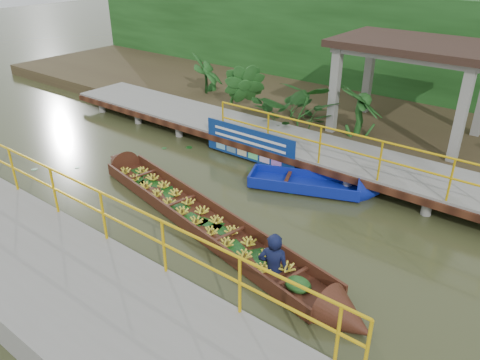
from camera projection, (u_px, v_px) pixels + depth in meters
The scene contains 10 objects.
ground at pixel (189, 195), 11.73m from camera, with size 80.00×80.00×0.00m, color #34371B.
land_strip at pixel (332, 110), 16.89m from camera, with size 30.00×8.00×0.45m, color #382B1C.
far_dock at pixel (268, 137), 13.91m from camera, with size 16.00×2.06×1.66m.
near_dock at pixel (63, 289), 8.10m from camera, with size 18.00×2.40×1.73m.
pavilion at pixel (415, 55), 13.23m from camera, with size 4.40×3.00×3.00m.
foliage_backdrop at pixel (368, 49), 17.84m from camera, with size 30.00×0.80×4.00m, color #163D13.
vendor_boat at pixel (211, 222), 10.16m from camera, with size 9.04×2.74×2.04m.
moored_blue_boat at pixel (336, 188), 11.74m from camera, with size 3.35×1.98×0.78m.
blue_banner at pixel (249, 144), 13.21m from camera, with size 3.04×0.04×0.95m.
tropical_plants at pixel (353, 107), 13.91m from camera, with size 14.30×1.30×1.63m.
Camera 1 is at (7.34, -7.32, 5.66)m, focal length 35.00 mm.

